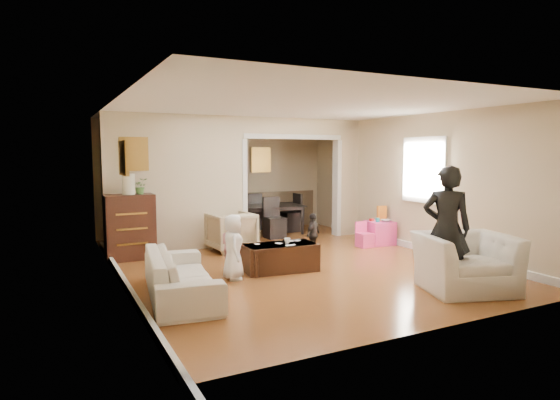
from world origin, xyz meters
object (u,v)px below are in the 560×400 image
armchair_front (465,263)px  adult_person (447,228)px  child_kneel_a (233,247)px  play_table (380,233)px  cyan_cup (378,220)px  sofa (181,275)px  child_toddler (313,234)px  dresser (130,227)px  coffee_table (280,257)px  coffee_cup (287,241)px  dining_table (263,219)px  armchair_back (231,231)px  table_lamp (129,184)px  child_kneel_b (232,245)px

armchair_front → adult_person: (-0.24, 0.12, 0.47)m
adult_person → child_kneel_a: (-2.38, 1.81, -0.37)m
play_table → child_kneel_a: (-3.65, -1.17, 0.25)m
play_table → cyan_cup: cyan_cup is taller
sofa → play_table: size_ratio=4.09×
child_kneel_a → child_toddler: bearing=-47.8°
dresser → adult_person: (3.53, -3.88, 0.28)m
adult_person → child_kneel_a: adult_person is taller
coffee_table → cyan_cup: size_ratio=14.30×
coffee_cup → dining_table: size_ratio=0.05×
coffee_cup → child_kneel_a: (-0.95, -0.10, 0.01)m
dining_table → coffee_cup: bearing=-98.4°
armchair_back → table_lamp: size_ratio=2.26×
armchair_back → cyan_cup: 2.97m
coffee_table → coffee_cup: (0.10, -0.05, 0.26)m
armchair_back → armchair_front: 4.33m
armchair_front → child_kneel_a: bearing=162.0°
armchair_back → play_table: 3.05m
table_lamp → child_kneel_a: size_ratio=0.37×
coffee_cup → play_table: size_ratio=0.20×
cyan_cup → child_kneel_a: (-3.55, -1.12, -0.03)m
coffee_table → child_toddler: child_toddler is taller
child_kneel_a → coffee_cup: bearing=-67.1°
child_kneel_a → child_toddler: (1.90, 0.90, -0.10)m
coffee_cup → armchair_front: bearing=-50.5°
table_lamp → cyan_cup: size_ratio=4.50×
dresser → child_kneel_b: dresser is taller
sofa → child_kneel_a: (0.92, 0.50, 0.19)m
adult_person → dresser: bearing=-5.3°
coffee_cup → coffee_table: bearing=153.4°
sofa → child_toddler: size_ratio=2.61×
cyan_cup → adult_person: size_ratio=0.05×
armchair_back → coffee_cup: 1.87m
sofa → coffee_cup: (1.87, 0.60, 0.18)m
dining_table → child_kneel_b: 3.52m
coffee_table → child_kneel_a: (-0.85, -0.15, 0.27)m
sofa → adult_person: (3.30, -1.31, 0.56)m
cyan_cup → dining_table: (-1.52, 2.30, -0.19)m
play_table → child_kneel_a: 3.84m
armchair_back → child_kneel_b: bearing=65.7°
child_kneel_b → coffee_table: bearing=-126.3°
play_table → child_toddler: 1.78m
table_lamp → child_toddler: table_lamp is taller
table_lamp → child_kneel_b: (1.30, -1.61, -0.91)m
armchair_front → dresser: size_ratio=1.03×
table_lamp → adult_person: (3.53, -3.88, -0.47)m
sofa → play_table: sofa is taller
table_lamp → coffee_table: size_ratio=0.31×
coffee_table → dining_table: 3.48m
table_lamp → dining_table: size_ratio=0.19×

